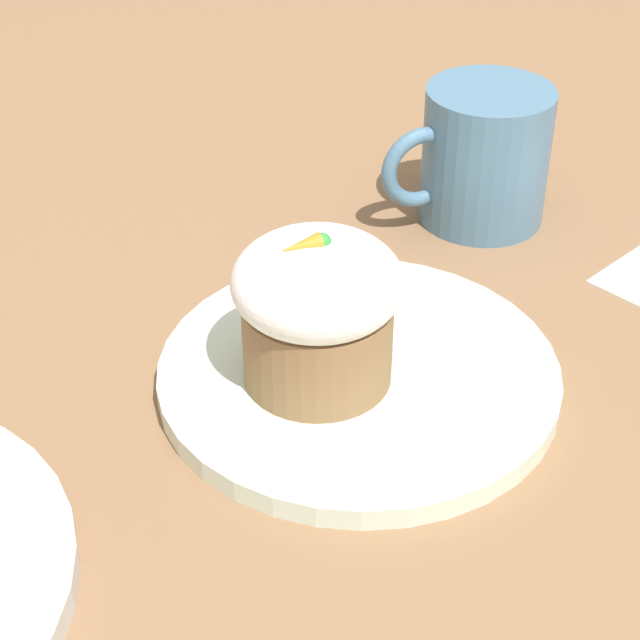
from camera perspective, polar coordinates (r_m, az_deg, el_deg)
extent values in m
plane|color=#846042|center=(0.60, 2.05, -3.40)|extent=(4.00, 4.00, 0.00)
cylinder|color=silver|center=(0.60, 2.06, -2.92)|extent=(0.22, 0.22, 0.01)
cylinder|color=olive|center=(0.57, 0.00, -1.28)|extent=(0.08, 0.08, 0.05)
ellipsoid|color=white|center=(0.55, 0.00, 1.86)|extent=(0.09, 0.09, 0.05)
cone|color=orange|center=(0.53, -0.89, 3.72)|extent=(0.02, 0.01, 0.01)
sphere|color=green|center=(0.53, 0.23, 3.96)|extent=(0.01, 0.01, 0.01)
cube|color=#B7B7BC|center=(0.61, 6.33, -1.38)|extent=(0.10, 0.01, 0.00)
ellipsoid|color=#B7B7BC|center=(0.58, 0.76, -2.79)|extent=(0.05, 0.04, 0.01)
cylinder|color=teal|center=(0.74, 8.81, 8.67)|extent=(0.09, 0.09, 0.09)
torus|color=teal|center=(0.72, 5.42, 8.09)|extent=(0.06, 0.01, 0.06)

